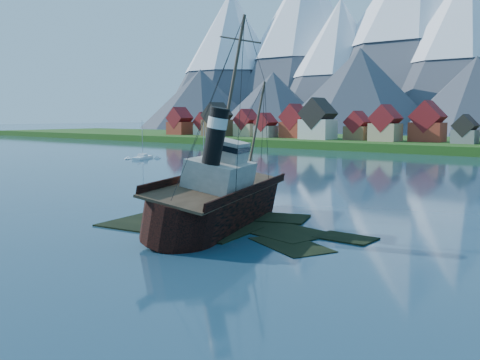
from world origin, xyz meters
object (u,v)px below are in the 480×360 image
Objects in this scene: sailboat_a at (143,158)px; sailboat_c at (206,159)px; tugboat_wreck at (225,197)px; sailboat_b at (204,163)px.

sailboat_a is 19.87m from sailboat_c.
sailboat_c is (-62.04, 65.51, -2.95)m from tugboat_wreck.
sailboat_c is at bearing 115.12° from tugboat_wreck.
sailboat_b is 1.20× the size of sailboat_c.
tugboat_wreck is at bearing -61.42° from sailboat_a.
sailboat_b is (-53.44, 55.13, -2.90)m from tugboat_wreck.
sailboat_b is 13.48m from sailboat_c.
sailboat_b is at bearing -31.18° from sailboat_a.
sailboat_b is at bearing 115.79° from tugboat_wreck.
tugboat_wreck reaches higher than sailboat_c.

